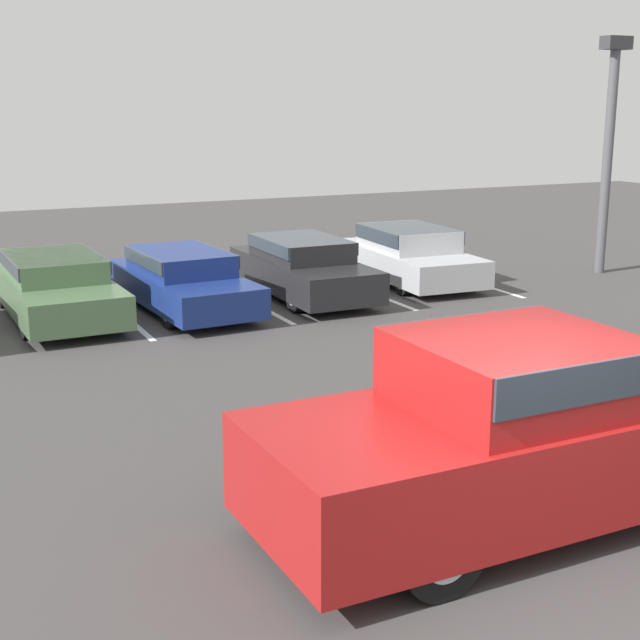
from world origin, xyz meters
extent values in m
plane|color=#423F3F|center=(0.00, 0.00, 0.00)|extent=(60.00, 60.00, 0.00)
cube|color=white|center=(-0.89, 11.40, 0.00)|extent=(0.12, 4.70, 0.01)
cube|color=white|center=(1.80, 11.40, 0.00)|extent=(0.12, 4.70, 0.01)
cube|color=white|center=(4.49, 11.40, 0.00)|extent=(0.12, 4.70, 0.01)
cube|color=white|center=(7.17, 11.40, 0.00)|extent=(0.12, 4.70, 0.01)
cube|color=#A51919|center=(0.80, 0.86, 0.73)|extent=(5.93, 2.17, 0.96)
cube|color=#A51919|center=(0.51, 0.85, 1.54)|extent=(2.15, 1.96, 0.67)
cube|color=#2D3842|center=(0.51, 0.85, 1.69)|extent=(2.11, 2.02, 0.37)
cylinder|color=black|center=(2.56, 1.74, 0.41)|extent=(0.81, 0.35, 0.81)
cylinder|color=#ADADB2|center=(2.56, 1.74, 0.41)|extent=(0.45, 0.36, 0.45)
cylinder|color=black|center=(-0.98, 1.70, 0.41)|extent=(0.81, 0.35, 0.81)
cylinder|color=#ADADB2|center=(-0.98, 1.70, 0.41)|extent=(0.45, 0.36, 0.45)
cylinder|color=black|center=(-0.96, -0.03, 0.41)|extent=(0.81, 0.35, 0.81)
cylinder|color=#ADADB2|center=(-0.96, -0.03, 0.41)|extent=(0.45, 0.36, 0.45)
cube|color=#4C6B47|center=(-2.08, 11.58, 0.49)|extent=(1.91, 4.82, 0.61)
cube|color=#4C6B47|center=(-2.08, 11.67, 1.00)|extent=(1.64, 2.52, 0.42)
cube|color=#2D3842|center=(-2.08, 11.67, 1.09)|extent=(1.71, 2.47, 0.25)
cylinder|color=black|center=(-1.28, 10.20, 0.33)|extent=(0.23, 0.67, 0.67)
cylinder|color=#ADADB2|center=(-1.28, 10.20, 0.33)|extent=(0.24, 0.37, 0.37)
cylinder|color=black|center=(-2.83, 10.17, 0.33)|extent=(0.23, 0.67, 0.67)
cylinder|color=#ADADB2|center=(-2.83, 10.17, 0.33)|extent=(0.24, 0.37, 0.37)
cylinder|color=black|center=(-1.33, 12.98, 0.33)|extent=(0.23, 0.67, 0.67)
cylinder|color=#ADADB2|center=(-1.33, 12.98, 0.33)|extent=(0.24, 0.37, 0.37)
cylinder|color=black|center=(-2.89, 12.95, 0.33)|extent=(0.23, 0.67, 0.67)
cylinder|color=#ADADB2|center=(-2.89, 12.95, 0.33)|extent=(0.24, 0.37, 0.37)
cube|color=navy|center=(0.31, 11.16, 0.47)|extent=(1.96, 4.63, 0.58)
cube|color=navy|center=(0.31, 11.25, 0.98)|extent=(1.64, 2.44, 0.43)
cube|color=#2D3842|center=(0.31, 11.25, 1.06)|extent=(1.70, 2.40, 0.26)
cylinder|color=black|center=(1.11, 9.88, 0.33)|extent=(0.27, 0.67, 0.66)
cylinder|color=#ADADB2|center=(1.11, 9.88, 0.33)|extent=(0.27, 0.38, 0.36)
cylinder|color=black|center=(-0.34, 9.80, 0.33)|extent=(0.27, 0.67, 0.66)
cylinder|color=#ADADB2|center=(-0.34, 9.80, 0.33)|extent=(0.27, 0.38, 0.36)
cylinder|color=black|center=(0.96, 12.51, 0.33)|extent=(0.27, 0.67, 0.66)
cylinder|color=#ADADB2|center=(0.96, 12.51, 0.33)|extent=(0.27, 0.38, 0.36)
cylinder|color=black|center=(-0.48, 12.43, 0.33)|extent=(0.27, 0.67, 0.66)
cylinder|color=#ADADB2|center=(-0.48, 12.43, 0.33)|extent=(0.27, 0.38, 0.36)
cube|color=#232326|center=(3.01, 11.27, 0.50)|extent=(1.76, 4.50, 0.64)
cube|color=#232326|center=(3.01, 11.36, 1.03)|extent=(1.53, 2.35, 0.44)
cube|color=#2D3842|center=(3.01, 11.36, 1.12)|extent=(1.60, 2.30, 0.26)
cylinder|color=black|center=(3.72, 9.97, 0.32)|extent=(0.24, 0.64, 0.64)
cylinder|color=#ADADB2|center=(3.72, 9.97, 0.32)|extent=(0.24, 0.35, 0.35)
cylinder|color=black|center=(2.27, 9.98, 0.32)|extent=(0.24, 0.64, 0.64)
cylinder|color=#ADADB2|center=(2.27, 9.98, 0.32)|extent=(0.24, 0.35, 0.35)
cylinder|color=black|center=(3.75, 12.56, 0.32)|extent=(0.24, 0.64, 0.64)
cylinder|color=#ADADB2|center=(3.75, 12.56, 0.32)|extent=(0.24, 0.35, 0.35)
cylinder|color=black|center=(2.30, 12.58, 0.32)|extent=(0.24, 0.64, 0.64)
cylinder|color=#ADADB2|center=(2.30, 12.58, 0.32)|extent=(0.24, 0.35, 0.35)
cube|color=#B7BABF|center=(5.87, 11.62, 0.47)|extent=(2.07, 4.42, 0.60)
cube|color=#B7BABF|center=(5.88, 11.71, 1.01)|extent=(1.73, 2.34, 0.50)
cube|color=#2D3842|center=(5.88, 11.71, 1.11)|extent=(1.80, 2.30, 0.30)
cylinder|color=black|center=(6.57, 10.33, 0.30)|extent=(0.26, 0.62, 0.61)
cylinder|color=#ADADB2|center=(6.57, 10.33, 0.30)|extent=(0.26, 0.35, 0.33)
cylinder|color=black|center=(5.02, 10.42, 0.30)|extent=(0.26, 0.62, 0.61)
cylinder|color=#ADADB2|center=(5.02, 10.42, 0.30)|extent=(0.26, 0.35, 0.33)
cylinder|color=black|center=(6.72, 12.82, 0.30)|extent=(0.26, 0.62, 0.61)
cylinder|color=#ADADB2|center=(6.72, 12.82, 0.30)|extent=(0.26, 0.35, 0.33)
cylinder|color=black|center=(5.17, 12.92, 0.30)|extent=(0.26, 0.62, 0.61)
cylinder|color=#ADADB2|center=(5.17, 12.92, 0.30)|extent=(0.26, 0.35, 0.33)
cylinder|color=#515156|center=(10.69, 10.63, 2.62)|extent=(0.23, 0.23, 5.23)
cube|color=#333338|center=(10.69, 10.63, 5.38)|extent=(0.70, 0.36, 0.30)
camera|label=1|loc=(-4.79, -5.71, 4.06)|focal=50.00mm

